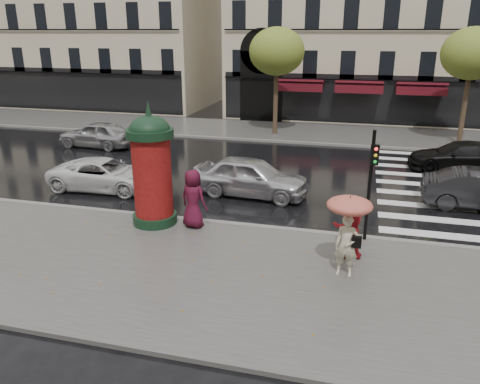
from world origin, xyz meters
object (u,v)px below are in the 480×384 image
(woman_umbrella, at_px, (348,223))
(woman_red, at_px, (348,227))
(car_far_silver, at_px, (97,134))
(morris_column, at_px, (152,167))
(car_silver, at_px, (251,177))
(man_burgundy, at_px, (193,199))
(car_white, at_px, (105,175))
(car_black, at_px, (460,156))
(traffic_light, at_px, (371,176))

(woman_umbrella, distance_m, woman_red, 1.27)
(woman_umbrella, xyz_separation_m, car_far_silver, (-14.54, 11.91, -0.88))
(morris_column, distance_m, car_silver, 4.81)
(man_burgundy, relative_size, car_far_silver, 0.45)
(morris_column, height_order, car_silver, morris_column)
(woman_red, height_order, car_white, woman_red)
(woman_red, height_order, car_black, woman_red)
(traffic_light, distance_m, car_far_silver, 17.88)
(car_black, distance_m, car_far_silver, 19.39)
(man_burgundy, xyz_separation_m, car_white, (-5.09, 3.10, -0.47))
(woman_red, bearing_deg, car_silver, -60.34)
(man_burgundy, distance_m, traffic_light, 5.75)
(woman_umbrella, xyz_separation_m, car_silver, (-4.03, 5.99, -0.83))
(traffic_light, relative_size, car_far_silver, 0.80)
(car_white, bearing_deg, man_burgundy, -123.43)
(morris_column, bearing_deg, car_silver, 57.57)
(morris_column, bearing_deg, car_white, 139.81)
(car_silver, height_order, car_far_silver, car_silver)
(woman_red, distance_m, morris_column, 6.67)
(woman_red, distance_m, traffic_light, 1.85)
(car_far_silver, bearing_deg, woman_umbrella, 53.44)
(car_black, xyz_separation_m, car_far_silver, (-19.39, -0.15, 0.06))
(car_white, bearing_deg, car_far_silver, 30.86)
(woman_umbrella, bearing_deg, morris_column, 162.22)
(woman_red, distance_m, car_white, 10.96)
(woman_umbrella, relative_size, traffic_light, 0.65)
(man_burgundy, relative_size, car_silver, 0.43)
(car_silver, relative_size, car_far_silver, 1.06)
(woman_umbrella, relative_size, car_black, 0.48)
(car_far_silver, bearing_deg, woman_red, 56.21)
(morris_column, relative_size, car_white, 0.90)
(man_burgundy, height_order, car_silver, man_burgundy)
(woman_red, height_order, car_silver, woman_red)
(woman_red, relative_size, car_white, 0.40)
(man_burgundy, bearing_deg, car_far_silver, -28.61)
(traffic_light, bearing_deg, car_silver, 141.99)
(morris_column, bearing_deg, traffic_light, 2.72)
(traffic_light, bearing_deg, woman_red, -112.69)
(woman_red, bearing_deg, woman_umbrella, 80.12)
(traffic_light, height_order, car_silver, traffic_light)
(car_silver, xyz_separation_m, car_white, (-6.15, -0.81, -0.15))
(car_silver, distance_m, car_white, 6.20)
(man_burgundy, bearing_deg, woman_red, -173.16)
(woman_umbrella, bearing_deg, car_silver, 123.93)
(car_black, height_order, car_far_silver, car_far_silver)
(woman_umbrella, height_order, woman_red, woman_umbrella)
(woman_red, distance_m, car_black, 11.97)
(man_burgundy, height_order, car_black, man_burgundy)
(man_burgundy, xyz_separation_m, morris_column, (-1.42, 0.00, 1.00))
(morris_column, xyz_separation_m, car_silver, (2.48, 3.90, -1.32))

